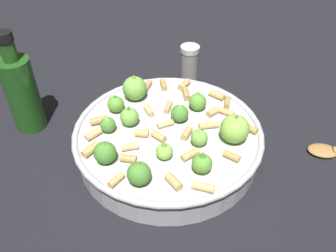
% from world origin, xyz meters
% --- Properties ---
extents(ground_plane, '(2.40, 2.40, 0.00)m').
position_xyz_m(ground_plane, '(0.00, 0.00, 0.00)').
color(ground_plane, black).
extents(cooking_pan, '(0.32, 0.32, 0.10)m').
position_xyz_m(cooking_pan, '(0.00, -0.00, 0.03)').
color(cooking_pan, '#B7B7BC').
rests_on(cooking_pan, ground).
extents(pepper_shaker, '(0.04, 0.04, 0.09)m').
position_xyz_m(pepper_shaker, '(-0.22, 0.03, 0.05)').
color(pepper_shaker, gray).
rests_on(pepper_shaker, ground).
extents(olive_oil_bottle, '(0.06, 0.06, 0.19)m').
position_xyz_m(olive_oil_bottle, '(-0.05, -0.27, 0.08)').
color(olive_oil_bottle, '#1E4C19').
rests_on(olive_oil_bottle, ground).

